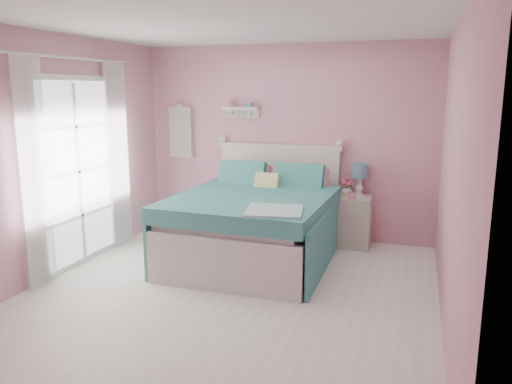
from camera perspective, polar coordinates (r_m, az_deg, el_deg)
The scene contains 13 objects.
floor at distance 5.06m, azimuth -3.35°, elevation -11.72°, with size 4.50×4.50×0.00m, color white.
room_shell at distance 4.66m, azimuth -3.58°, elevation 6.46°, with size 4.50×4.50×4.50m.
bed at distance 5.96m, azimuth -0.05°, elevation -3.76°, with size 1.79×2.23×1.28m.
nightstand at distance 6.58m, azimuth 10.98°, elevation -3.30°, with size 0.46×0.45×0.66m.
table_lamp at distance 6.55m, azimuth 11.75°, elevation 2.13°, with size 0.21×0.21×0.42m.
vase at distance 6.56m, azimuth 10.35°, elevation 0.22°, with size 0.13×0.13×0.14m, color silver.
teacup at distance 6.39m, azimuth 10.83°, elevation -0.39°, with size 0.09×0.09×0.07m, color pink.
roses at distance 6.54m, azimuth 10.36°, elevation 1.16°, with size 0.14×0.11×0.12m.
wall_shelf at distance 6.92m, azimuth -1.74°, elevation 9.40°, with size 0.50×0.15×0.25m.
hanging_dress at distance 7.29m, azimuth -8.64°, elevation 6.76°, with size 0.34×0.03×0.72m, color white.
french_door at distance 6.06m, azimuth -19.69°, elevation 2.13°, with size 0.04×1.32×2.16m.
curtain_near at distance 5.45m, azimuth -24.10°, elevation 1.92°, with size 0.04×0.40×2.32m, color white.
curtain_far at distance 6.61m, azimuth -15.49°, elevation 4.06°, with size 0.04×0.40×2.32m, color white.
Camera 1 is at (1.71, -4.32, 2.00)m, focal length 35.00 mm.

